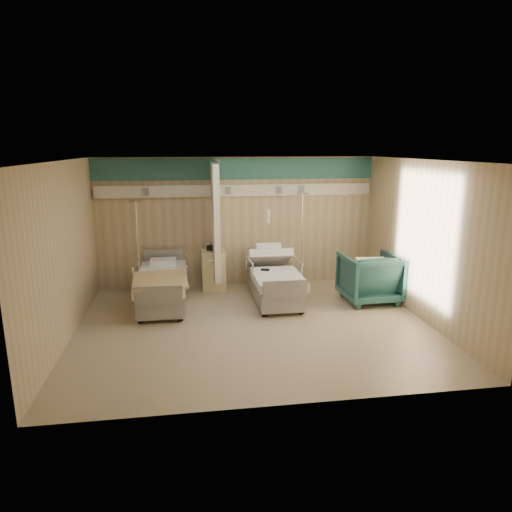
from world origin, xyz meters
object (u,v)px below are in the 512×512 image
at_px(bed_right, 274,285).
at_px(iv_stand_left, 140,276).
at_px(bed_left, 162,290).
at_px(bedside_cabinet, 214,270).
at_px(iv_stand_right, 301,268).
at_px(visitor_armchair, 369,278).

xyz_separation_m(bed_right, iv_stand_left, (-2.68, 0.73, 0.09)).
distance_m(bed_right, bed_left, 2.20).
distance_m(bedside_cabinet, iv_stand_right, 1.89).
bearing_deg(bed_left, iv_stand_left, 123.50).
height_order(bedside_cabinet, iv_stand_left, iv_stand_left).
xyz_separation_m(visitor_armchair, iv_stand_right, (-1.12, 1.10, -0.06)).
bearing_deg(iv_stand_right, iv_stand_left, -179.51).
bearing_deg(iv_stand_right, visitor_armchair, -44.61).
bearing_deg(bedside_cabinet, visitor_armchair, -22.56).
height_order(bed_left, iv_stand_right, iv_stand_right).
height_order(bed_right, visitor_armchair, visitor_armchair).
bearing_deg(iv_stand_left, bedside_cabinet, 6.52).
height_order(bed_left, visitor_armchair, visitor_armchair).
xyz_separation_m(bed_left, iv_stand_right, (2.93, 0.75, 0.11)).
relative_size(iv_stand_right, iv_stand_left, 1.05).
distance_m(visitor_armchair, iv_stand_left, 4.66).
bearing_deg(bed_left, iv_stand_right, 14.42).
bearing_deg(iv_stand_right, bed_right, -134.23).
distance_m(bed_right, bedside_cabinet, 1.46).
bearing_deg(bed_right, bedside_cabinet, 141.95).
height_order(iv_stand_right, iv_stand_left, iv_stand_right).
distance_m(bedside_cabinet, iv_stand_left, 1.54).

